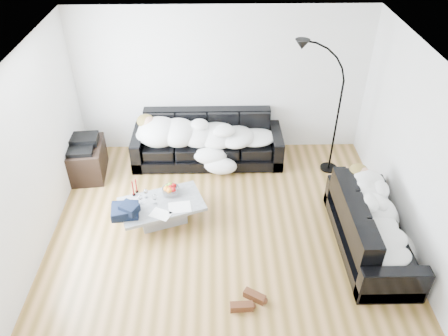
{
  "coord_description": "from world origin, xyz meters",
  "views": [
    {
      "loc": [
        -0.11,
        -4.65,
        4.52
      ],
      "look_at": [
        0.0,
        0.3,
        0.9
      ],
      "focal_mm": 35.0,
      "sensor_mm": 36.0,
      "label": 1
    }
  ],
  "objects_px": {
    "candle_right": "(136,186)",
    "shoes": "(248,301)",
    "sleeper_back": "(207,131)",
    "wine_glass_c": "(155,200)",
    "sofa_back": "(207,140)",
    "wine_glass_b": "(141,200)",
    "sofa_right": "(373,225)",
    "stereo": "(83,143)",
    "coffee_table": "(162,212)",
    "candle_left": "(133,189)",
    "floor_lamp": "(337,118)",
    "av_cabinet": "(87,160)",
    "fruit_bowl": "(171,189)",
    "sleeper_right": "(376,213)",
    "wine_glass_a": "(146,194)"
  },
  "relations": [
    {
      "from": "coffee_table",
      "to": "shoes",
      "type": "xyz_separation_m",
      "value": [
        1.17,
        -1.53,
        -0.12
      ]
    },
    {
      "from": "candle_left",
      "to": "sleeper_back",
      "type": "bearing_deg",
      "value": 51.17
    },
    {
      "from": "fruit_bowl",
      "to": "candle_right",
      "type": "relative_size",
      "value": 1.07
    },
    {
      "from": "wine_glass_a",
      "to": "wine_glass_b",
      "type": "height_order",
      "value": "wine_glass_b"
    },
    {
      "from": "sleeper_right",
      "to": "fruit_bowl",
      "type": "height_order",
      "value": "sleeper_right"
    },
    {
      "from": "sleeper_right",
      "to": "coffee_table",
      "type": "xyz_separation_m",
      "value": [
        -2.92,
        0.59,
        -0.45
      ]
    },
    {
      "from": "sleeper_back",
      "to": "coffee_table",
      "type": "bearing_deg",
      "value": -113.34
    },
    {
      "from": "sofa_right",
      "to": "av_cabinet",
      "type": "xyz_separation_m",
      "value": [
        -4.3,
        1.8,
        -0.12
      ]
    },
    {
      "from": "sleeper_back",
      "to": "wine_glass_b",
      "type": "xyz_separation_m",
      "value": [
        -0.95,
        -1.55,
        -0.21
      ]
    },
    {
      "from": "candle_right",
      "to": "shoes",
      "type": "distance_m",
      "value": 2.4
    },
    {
      "from": "fruit_bowl",
      "to": "wine_glass_a",
      "type": "bearing_deg",
      "value": -165.64
    },
    {
      "from": "wine_glass_b",
      "to": "stereo",
      "type": "relative_size",
      "value": 0.37
    },
    {
      "from": "coffee_table",
      "to": "fruit_bowl",
      "type": "relative_size",
      "value": 4.59
    },
    {
      "from": "sleeper_right",
      "to": "shoes",
      "type": "height_order",
      "value": "sleeper_right"
    },
    {
      "from": "stereo",
      "to": "floor_lamp",
      "type": "height_order",
      "value": "floor_lamp"
    },
    {
      "from": "sofa_right",
      "to": "av_cabinet",
      "type": "height_order",
      "value": "sofa_right"
    },
    {
      "from": "candle_right",
      "to": "shoes",
      "type": "height_order",
      "value": "candle_right"
    },
    {
      "from": "candle_right",
      "to": "fruit_bowl",
      "type": "bearing_deg",
      "value": -3.98
    },
    {
      "from": "sofa_right",
      "to": "candle_right",
      "type": "height_order",
      "value": "sofa_right"
    },
    {
      "from": "sleeper_back",
      "to": "shoes",
      "type": "height_order",
      "value": "sleeper_back"
    },
    {
      "from": "sleeper_back",
      "to": "wine_glass_c",
      "type": "relative_size",
      "value": 12.55
    },
    {
      "from": "sofa_back",
      "to": "floor_lamp",
      "type": "relative_size",
      "value": 1.27
    },
    {
      "from": "fruit_bowl",
      "to": "av_cabinet",
      "type": "relative_size",
      "value": 0.31
    },
    {
      "from": "sleeper_right",
      "to": "wine_glass_a",
      "type": "bearing_deg",
      "value": 77.23
    },
    {
      "from": "coffee_table",
      "to": "candle_right",
      "type": "distance_m",
      "value": 0.55
    },
    {
      "from": "sofa_back",
      "to": "wine_glass_b",
      "type": "bearing_deg",
      "value": -120.76
    },
    {
      "from": "candle_right",
      "to": "floor_lamp",
      "type": "relative_size",
      "value": 0.12
    },
    {
      "from": "sofa_back",
      "to": "candle_left",
      "type": "xyz_separation_m",
      "value": [
        -1.09,
        -1.4,
        0.05
      ]
    },
    {
      "from": "stereo",
      "to": "coffee_table",
      "type": "bearing_deg",
      "value": -45.91
    },
    {
      "from": "sofa_right",
      "to": "wine_glass_c",
      "type": "bearing_deg",
      "value": 79.43
    },
    {
      "from": "coffee_table",
      "to": "fruit_bowl",
      "type": "xyz_separation_m",
      "value": [
        0.13,
        0.22,
        0.25
      ]
    },
    {
      "from": "fruit_bowl",
      "to": "shoes",
      "type": "relative_size",
      "value": 0.55
    },
    {
      "from": "fruit_bowl",
      "to": "shoes",
      "type": "height_order",
      "value": "fruit_bowl"
    },
    {
      "from": "shoes",
      "to": "candle_right",
      "type": "bearing_deg",
      "value": 140.41
    },
    {
      "from": "sleeper_back",
      "to": "wine_glass_b",
      "type": "height_order",
      "value": "sleeper_back"
    },
    {
      "from": "wine_glass_c",
      "to": "floor_lamp",
      "type": "xyz_separation_m",
      "value": [
        2.86,
        1.3,
        0.58
      ]
    },
    {
      "from": "sleeper_right",
      "to": "floor_lamp",
      "type": "height_order",
      "value": "floor_lamp"
    },
    {
      "from": "sleeper_back",
      "to": "sleeper_right",
      "type": "relative_size",
      "value": 1.3
    },
    {
      "from": "coffee_table",
      "to": "fruit_bowl",
      "type": "distance_m",
      "value": 0.36
    },
    {
      "from": "floor_lamp",
      "to": "stereo",
      "type": "bearing_deg",
      "value": 163.48
    },
    {
      "from": "candle_right",
      "to": "shoes",
      "type": "relative_size",
      "value": 0.51
    },
    {
      "from": "sleeper_back",
      "to": "shoes",
      "type": "distance_m",
      "value": 3.16
    },
    {
      "from": "fruit_bowl",
      "to": "wine_glass_b",
      "type": "xyz_separation_m",
      "value": [
        -0.42,
        -0.23,
        0.0
      ]
    },
    {
      "from": "coffee_table",
      "to": "sofa_back",
      "type": "bearing_deg",
      "value": 67.33
    },
    {
      "from": "fruit_bowl",
      "to": "sofa_back",
      "type": "bearing_deg",
      "value": 68.62
    },
    {
      "from": "sofa_right",
      "to": "wine_glass_c",
      "type": "xyz_separation_m",
      "value": [
        -3.01,
        0.56,
        0.04
      ]
    },
    {
      "from": "wine_glass_a",
      "to": "candle_right",
      "type": "relative_size",
      "value": 0.64
    },
    {
      "from": "av_cabinet",
      "to": "fruit_bowl",
      "type": "bearing_deg",
      "value": -38.79
    },
    {
      "from": "wine_glass_a",
      "to": "wine_glass_c",
      "type": "height_order",
      "value": "wine_glass_c"
    },
    {
      "from": "sleeper_back",
      "to": "coffee_table",
      "type": "relative_size",
      "value": 1.85
    }
  ]
}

